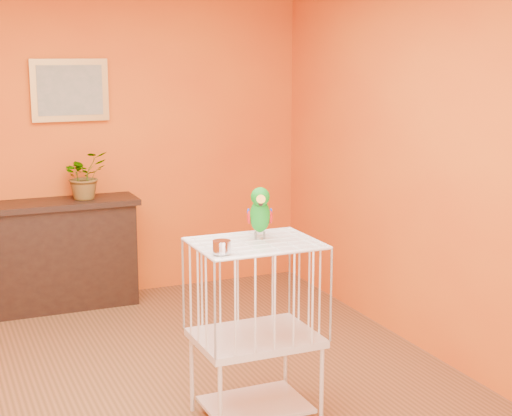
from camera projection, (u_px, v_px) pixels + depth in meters
name	position (u px, v px, depth m)	size (l,w,h in m)	color
ground	(151.00, 404.00, 4.65)	(4.50, 4.50, 0.00)	brown
room_shell	(143.00, 139.00, 4.34)	(4.50, 4.50, 4.50)	orange
console_cabinet	(64.00, 254.00, 6.35)	(1.19, 0.43, 0.89)	black
potted_plant	(84.00, 180.00, 6.33)	(0.35, 0.39, 0.30)	#26722D
framed_picture	(70.00, 90.00, 6.30)	(0.62, 0.04, 0.50)	#B58440
birdcage	(255.00, 329.00, 4.38)	(0.67, 0.52, 1.03)	silver
feed_cup	(222.00, 247.00, 4.02)	(0.10, 0.10, 0.07)	silver
parrot	(260.00, 212.00, 4.33)	(0.17, 0.27, 0.30)	#59544C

